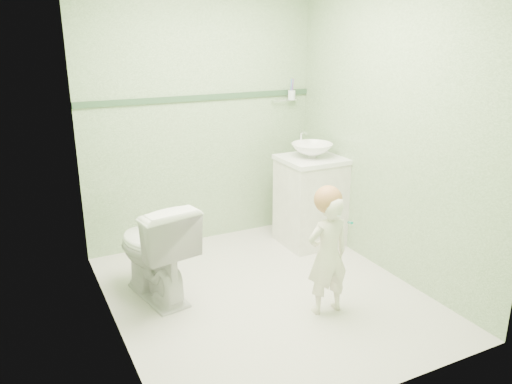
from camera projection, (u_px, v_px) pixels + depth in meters
ground at (265, 294)px, 3.87m from camera, size 2.50×2.50×0.00m
room_shell at (266, 140)px, 3.50m from camera, size 2.50×2.54×2.40m
trim_stripe at (201, 98)px, 4.51m from camera, size 2.20×0.02×0.05m
vanity at (310, 202)px, 4.70m from camera, size 0.52×0.50×0.80m
counter at (312, 159)px, 4.58m from camera, size 0.54×0.52×0.04m
basin at (312, 150)px, 4.55m from camera, size 0.37×0.37×0.13m
faucet at (301, 138)px, 4.68m from camera, size 0.03×0.13×0.18m
cup_holder at (291, 95)px, 4.85m from camera, size 0.26×0.07×0.21m
toilet at (154, 249)px, 3.74m from camera, size 0.56×0.82×0.77m
toddler at (328, 255)px, 3.52m from camera, size 0.33×0.23×0.87m
hair_cap at (328, 200)px, 3.42m from camera, size 0.19×0.19×0.19m
teal_toothbrush at (349, 222)px, 3.35m from camera, size 0.11×0.13×0.08m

